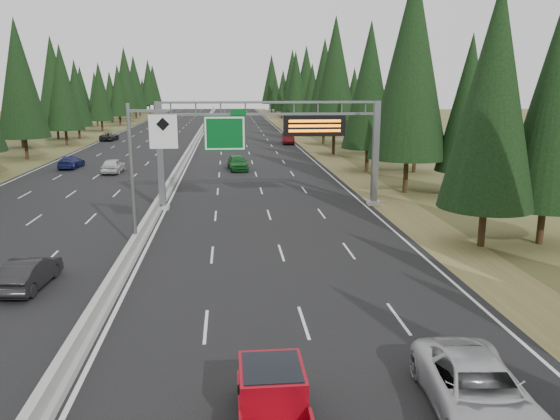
{
  "coord_description": "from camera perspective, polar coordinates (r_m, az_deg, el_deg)",
  "views": [
    {
      "loc": [
        5.25,
        -4.85,
        9.01
      ],
      "look_at": [
        7.6,
        20.0,
        3.28
      ],
      "focal_mm": 35.0,
      "sensor_mm": 36.0,
      "label": 1
    }
  ],
  "objects": [
    {
      "name": "tree_row_right",
      "position": [
        77.83,
        7.17,
        13.11
      ],
      "size": [
        12.47,
        241.62,
        18.75
      ],
      "color": "black",
      "rests_on": "ground"
    },
    {
      "name": "car_ahead_far",
      "position": [
        126.49,
        -7.18,
        9.1
      ],
      "size": [
        2.03,
        4.28,
        1.41
      ],
      "primitive_type": "imported",
      "rotation": [
        0.0,
        0.0,
        0.09
      ],
      "color": "black",
      "rests_on": "road"
    },
    {
      "name": "sign_gantry",
      "position": [
        40.07,
        -0.13,
        7.57
      ],
      "size": [
        16.75,
        0.98,
        7.8
      ],
      "color": "slate",
      "rests_on": "road"
    },
    {
      "name": "silver_minivan",
      "position": [
        16.61,
        19.98,
        -17.32
      ],
      "size": [
        3.03,
        5.78,
        1.55
      ],
      "primitive_type": "imported",
      "rotation": [
        0.0,
        0.0,
        -0.08
      ],
      "color": "#BCBCC1",
      "rests_on": "road"
    },
    {
      "name": "car_ahead_dkgrey",
      "position": [
        84.15,
        -4.6,
        7.24
      ],
      "size": [
        2.07,
        4.59,
        1.31
      ],
      "primitive_type": "imported",
      "rotation": [
        0.0,
        0.0,
        0.05
      ],
      "color": "black",
      "rests_on": "road"
    },
    {
      "name": "road",
      "position": [
        85.48,
        -8.96,
        6.75
      ],
      "size": [
        32.0,
        260.0,
        0.08
      ],
      "primitive_type": "cube",
      "color": "black",
      "rests_on": "ground"
    },
    {
      "name": "shoulder_left",
      "position": [
        88.38,
        -20.62,
        6.27
      ],
      "size": [
        3.6,
        260.0,
        0.06
      ],
      "primitive_type": "cube",
      "color": "#4A4D23",
      "rests_on": "ground"
    },
    {
      "name": "red_pickup",
      "position": [
        15.05,
        -0.74,
        -19.24
      ],
      "size": [
        1.81,
        5.08,
        1.66
      ],
      "color": "black",
      "rests_on": "road"
    },
    {
      "name": "car_onc_far",
      "position": [
        94.89,
        -17.41,
        7.34
      ],
      "size": [
        2.58,
        4.93,
        1.32
      ],
      "primitive_type": "imported",
      "rotation": [
        0.0,
        0.0,
        3.06
      ],
      "color": "black",
      "rests_on": "road"
    },
    {
      "name": "hov_sign_pole",
      "position": [
        30.48,
        -14.2,
        4.45
      ],
      "size": [
        2.8,
        0.5,
        8.0
      ],
      "color": "slate",
      "rests_on": "road"
    },
    {
      "name": "car_ahead_green",
      "position": [
        59.01,
        -4.46,
        4.98
      ],
      "size": [
        2.39,
        4.94,
        1.63
      ],
      "primitive_type": "imported",
      "rotation": [
        0.0,
        0.0,
        0.1
      ],
      "color": "#14591E",
      "rests_on": "road"
    },
    {
      "name": "shoulder_right",
      "position": [
        86.24,
        3.02,
        6.93
      ],
      "size": [
        3.6,
        260.0,
        0.06
      ],
      "primitive_type": "cube",
      "color": "olive",
      "rests_on": "ground"
    },
    {
      "name": "car_ahead_white",
      "position": [
        134.93,
        -4.31,
        9.41
      ],
      "size": [
        2.98,
        5.54,
        1.48
      ],
      "primitive_type": "imported",
      "rotation": [
        0.0,
        0.0,
        -0.1
      ],
      "color": "#B5B5B5",
      "rests_on": "road"
    },
    {
      "name": "car_onc_white",
      "position": [
        59.44,
        -17.04,
        4.47
      ],
      "size": [
        1.97,
        4.56,
        1.53
      ],
      "primitive_type": "imported",
      "rotation": [
        0.0,
        0.0,
        3.11
      ],
      "color": "silver",
      "rests_on": "road"
    },
    {
      "name": "car_ahead_dkred",
      "position": [
        85.54,
        0.84,
        7.49
      ],
      "size": [
        1.96,
        5.07,
        1.65
      ],
      "primitive_type": "imported",
      "rotation": [
        0.0,
        0.0,
        -0.04
      ],
      "color": "#600D10",
      "rests_on": "road"
    },
    {
      "name": "car_onc_blue",
      "position": [
        64.4,
        -21.01,
        4.7
      ],
      "size": [
        2.15,
        4.72,
        1.34
      ],
      "primitive_type": "imported",
      "rotation": [
        0.0,
        0.0,
        3.08
      ],
      "color": "navy",
      "rests_on": "road"
    },
    {
      "name": "median_barrier",
      "position": [
        85.44,
        -8.97,
        7.0
      ],
      "size": [
        0.7,
        260.0,
        0.85
      ],
      "color": "gray",
      "rests_on": "road"
    },
    {
      "name": "car_onc_near",
      "position": [
        27.12,
        -24.74,
        -5.97
      ],
      "size": [
        1.8,
        4.35,
        1.4
      ],
      "primitive_type": "imported",
      "rotation": [
        0.0,
        0.0,
        3.07
      ],
      "color": "black",
      "rests_on": "road"
    }
  ]
}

